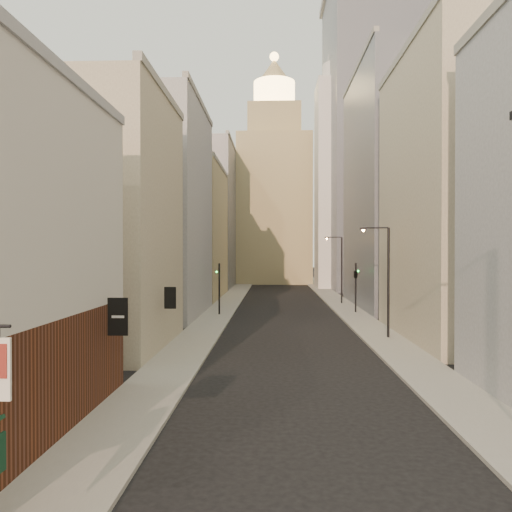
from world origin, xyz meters
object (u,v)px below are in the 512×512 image
Objects in this scene: traffic_light_left at (219,278)px; white_tower at (340,176)px; traffic_light_right at (356,274)px; clock_tower at (274,192)px; streetlamp_mid at (385,275)px; streetlamp_far at (340,266)px.

white_tower is at bearing -129.10° from traffic_light_left.
traffic_light_right is (13.27, 2.08, 0.30)m from traffic_light_left.
traffic_light_left is (-5.31, -50.19, -14.04)m from clock_tower.
traffic_light_right is at bearing -80.60° from clock_tower.
white_tower reaches higher than streetlamp_mid.
streetlamp_mid reaches higher than traffic_light_right.
streetlamp_far is 16.64m from traffic_light_left.
streetlamp_far is 1.56× the size of traffic_light_right.
white_tower is 37.27m from traffic_light_right.
clock_tower is at bearing 128.16° from white_tower.
traffic_light_left is at bearing -114.26° from white_tower.
streetlamp_far reaches higher than traffic_light_left.
streetlamp_mid is at bearing -93.90° from white_tower.
white_tower is 8.30× the size of traffic_light_right.
streetlamp_mid is at bearing 112.78° from traffic_light_right.
streetlamp_far is at bearing -63.33° from traffic_light_right.
white_tower is 8.30× the size of traffic_light_left.
white_tower is at bearing -71.28° from traffic_light_right.
streetlamp_mid is 14.17m from traffic_light_right.
streetlamp_far is (-3.46, -25.65, -14.14)m from white_tower.
clock_tower is 5.74× the size of streetlamp_far.
clock_tower is at bearing -56.79° from traffic_light_right.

